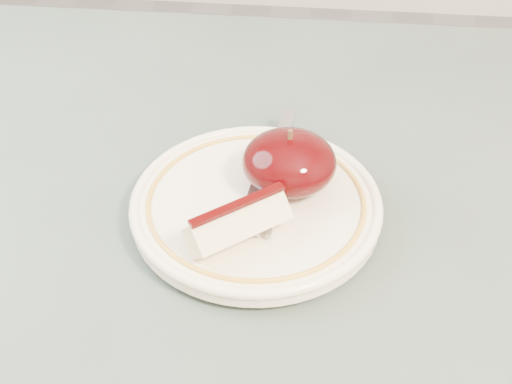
# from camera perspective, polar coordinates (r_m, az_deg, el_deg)

# --- Properties ---
(table) EXTENTS (0.90, 0.90, 0.75)m
(table) POSITION_cam_1_polar(r_m,az_deg,el_deg) (0.59, -0.67, -14.95)
(table) COLOR brown
(table) RESTS_ON ground
(plate) EXTENTS (0.20, 0.20, 0.02)m
(plate) POSITION_cam_1_polar(r_m,az_deg,el_deg) (0.58, 0.00, -1.05)
(plate) COLOR white
(plate) RESTS_ON table
(apple_half) EXTENTS (0.08, 0.07, 0.06)m
(apple_half) POSITION_cam_1_polar(r_m,az_deg,el_deg) (0.58, 2.67, 2.39)
(apple_half) COLOR black
(apple_half) RESTS_ON plate
(apple_wedge) EXTENTS (0.08, 0.08, 0.04)m
(apple_wedge) POSITION_cam_1_polar(r_m,az_deg,el_deg) (0.53, -1.45, -2.48)
(apple_wedge) COLOR beige
(apple_wedge) RESTS_ON plate
(fork) EXTENTS (0.04, 0.17, 0.00)m
(fork) POSITION_cam_1_polar(r_m,az_deg,el_deg) (0.60, 1.31, 1.77)
(fork) COLOR gray
(fork) RESTS_ON plate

